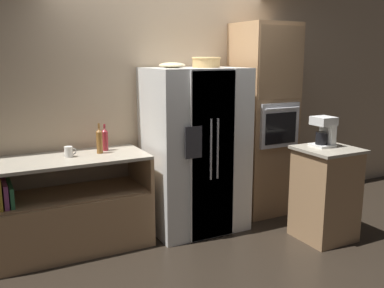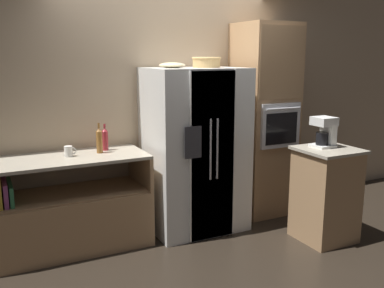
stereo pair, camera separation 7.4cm
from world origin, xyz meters
name	(u,v)px [view 1 (the left image)]	position (x,y,z in m)	size (l,w,h in m)	color
ground_plane	(184,230)	(0.00, 0.00, 0.00)	(20.00, 20.00, 0.00)	black
wall_back	(164,97)	(0.00, 0.47, 1.40)	(12.00, 0.06, 2.80)	tan
counter_left	(67,217)	(-1.20, 0.10, 0.33)	(1.52, 0.67, 0.91)	#A87F56
refrigerator	(195,150)	(0.16, 0.04, 0.87)	(0.99, 0.82, 1.73)	silver
wall_oven	(262,120)	(1.10, 0.13, 1.11)	(0.62, 0.68, 2.21)	#A87F56
island_counter	(325,193)	(1.19, -0.85, 0.48)	(0.56, 0.55, 0.95)	#A87F56
wicker_basket	(206,62)	(0.29, 0.04, 1.79)	(0.30, 0.30, 0.11)	tan
fruit_bowl	(172,65)	(-0.08, 0.07, 1.76)	(0.27, 0.27, 0.06)	beige
bottle_tall	(105,139)	(-0.76, 0.23, 1.03)	(0.06, 0.06, 0.27)	maroon
bottle_short	(99,141)	(-0.84, 0.14, 1.04)	(0.06, 0.06, 0.30)	brown
mug	(69,152)	(-1.15, 0.11, 0.96)	(0.11, 0.08, 0.10)	silver
coffee_maker	(325,130)	(1.21, -0.77, 1.12)	(0.20, 0.20, 0.30)	white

